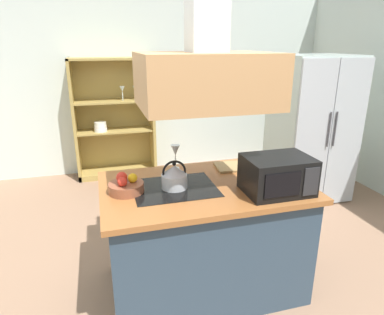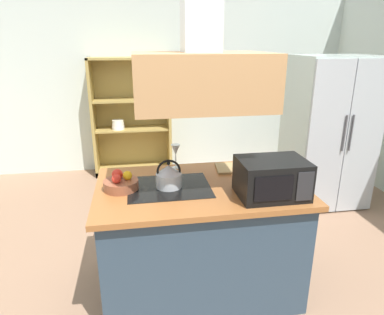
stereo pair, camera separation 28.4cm
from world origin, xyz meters
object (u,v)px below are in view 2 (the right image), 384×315
dish_cabinet (132,124)px  kettle (169,176)px  refrigerator (328,132)px  fruit_bowl (121,183)px  microwave (272,178)px  cutting_board (237,168)px  wine_glass_on_counter (176,151)px

dish_cabinet → kettle: 2.80m
refrigerator → fruit_bowl: 2.73m
kettle → fruit_bowl: 0.35m
dish_cabinet → fruit_bowl: size_ratio=6.83×
microwave → dish_cabinet: bearing=107.6°
kettle → refrigerator: bearing=33.3°
kettle → cutting_board: (0.60, 0.28, -0.08)m
wine_glass_on_counter → fruit_bowl: size_ratio=0.82×
microwave → wine_glass_on_counter: (-0.58, 0.65, 0.02)m
cutting_board → wine_glass_on_counter: (-0.50, 0.11, 0.14)m
kettle → fruit_bowl: kettle is taller
kettle → microwave: microwave is taller
fruit_bowl → wine_glass_on_counter: bearing=40.0°
dish_cabinet → fruit_bowl: dish_cabinet is taller
dish_cabinet → wine_glass_on_counter: 2.43m
dish_cabinet → cutting_board: (0.88, -2.50, 0.16)m
refrigerator → cutting_board: 1.80m
refrigerator → kettle: bearing=-146.7°
dish_cabinet → cutting_board: 2.65m
cutting_board → microwave: 0.56m
dish_cabinet → fruit_bowl: (-0.07, -2.75, 0.20)m
kettle → wine_glass_on_counter: kettle is taller
wine_glass_on_counter → refrigerator: bearing=26.0°
cutting_board → microwave: microwave is taller
wine_glass_on_counter → cutting_board: bearing=-12.9°
microwave → wine_glass_on_counter: bearing=131.8°
refrigerator → dish_cabinet: size_ratio=1.04×
refrigerator → fruit_bowl: bearing=-151.1°
refrigerator → fruit_bowl: refrigerator is taller
wine_glass_on_counter → fruit_bowl: bearing=-140.0°
fruit_bowl → dish_cabinet: bearing=88.6°
dish_cabinet → refrigerator: bearing=-31.7°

